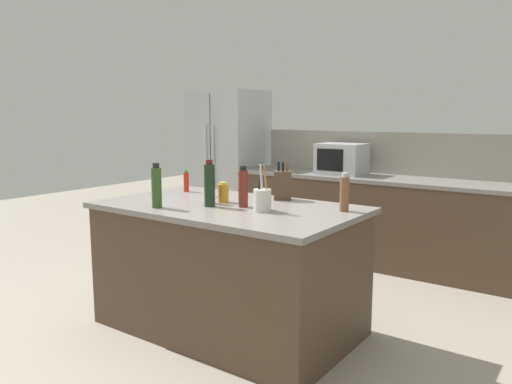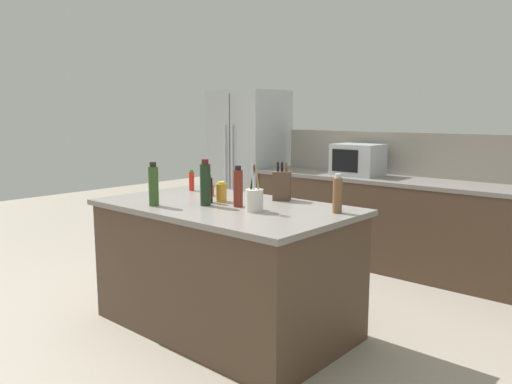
{
  "view_description": "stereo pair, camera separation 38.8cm",
  "coord_description": "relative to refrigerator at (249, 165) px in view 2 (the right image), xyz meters",
  "views": [
    {
      "loc": [
        2.23,
        -2.77,
        1.59
      ],
      "look_at": [
        0.0,
        0.35,
        0.99
      ],
      "focal_mm": 35.0,
      "sensor_mm": 36.0,
      "label": 1
    },
    {
      "loc": [
        2.53,
        -2.53,
        1.59
      ],
      "look_at": [
        0.0,
        0.35,
        0.99
      ],
      "focal_mm": 35.0,
      "sensor_mm": 36.0,
      "label": 2
    }
  ],
  "objects": [
    {
      "name": "pepper_grinder",
      "position": [
        2.58,
        -1.98,
        0.12
      ],
      "size": [
        0.06,
        0.06,
        0.26
      ],
      "color": "brown",
      "rests_on": "kitchen_island"
    },
    {
      "name": "back_counter_run",
      "position": [
        2.09,
        -0.05,
        -0.47
      ],
      "size": [
        3.25,
        0.66,
        0.94
      ],
      "color": "#4C3828",
      "rests_on": "ground_plane"
    },
    {
      "name": "vinegar_bottle",
      "position": [
        1.93,
        -2.25,
        0.14
      ],
      "size": [
        0.07,
        0.07,
        0.29
      ],
      "color": "maroon",
      "rests_on": "kitchen_island"
    },
    {
      "name": "honey_jar",
      "position": [
        1.69,
        -2.18,
        0.07
      ],
      "size": [
        0.08,
        0.08,
        0.15
      ],
      "color": "gold",
      "rests_on": "kitchen_island"
    },
    {
      "name": "olive_oil_bottle",
      "position": [
        1.45,
        -2.62,
        0.15
      ],
      "size": [
        0.07,
        0.07,
        0.31
      ],
      "color": "#2D4C1E",
      "rests_on": "kitchen_island"
    },
    {
      "name": "refrigerator",
      "position": [
        0.0,
        0.0,
        0.0
      ],
      "size": [
        0.85,
        0.75,
        1.88
      ],
      "color": "#ADB2B7",
      "rests_on": "ground_plane"
    },
    {
      "name": "soy_sauce_bottle",
      "position": [
        1.65,
        -2.27,
        0.09
      ],
      "size": [
        0.05,
        0.05,
        0.21
      ],
      "color": "black",
      "rests_on": "kitchen_island"
    },
    {
      "name": "ground_plane",
      "position": [
        1.79,
        -2.25,
        -0.94
      ],
      "size": [
        14.0,
        14.0,
        0.0
      ],
      "primitive_type": "plane",
      "color": "gray"
    },
    {
      "name": "microwave",
      "position": [
        1.62,
        -0.05,
        0.17
      ],
      "size": [
        0.5,
        0.39,
        0.34
      ],
      "color": "#ADB2B7",
      "rests_on": "back_counter_run"
    },
    {
      "name": "utensil_crock",
      "position": [
        2.13,
        -2.3,
        0.08
      ],
      "size": [
        0.12,
        0.12,
        0.32
      ],
      "color": "beige",
      "rests_on": "kitchen_island"
    },
    {
      "name": "spice_jar_paprika",
      "position": [
        1.43,
        -2.04,
        0.04
      ],
      "size": [
        0.06,
        0.06,
        0.1
      ],
      "color": "#B73D1E",
      "rests_on": "kitchen_island"
    },
    {
      "name": "wall_backsplash",
      "position": [
        2.09,
        0.27,
        0.23
      ],
      "size": [
        3.21,
        0.03,
        0.46
      ],
      "primitive_type": "cube",
      "color": "gray",
      "rests_on": "back_counter_run"
    },
    {
      "name": "hot_sauce_bottle",
      "position": [
        1.11,
        -1.96,
        0.08
      ],
      "size": [
        0.04,
        0.04,
        0.18
      ],
      "color": "red",
      "rests_on": "kitchen_island"
    },
    {
      "name": "wine_bottle",
      "position": [
        1.72,
        -2.37,
        0.15
      ],
      "size": [
        0.08,
        0.08,
        0.33
      ],
      "color": "black",
      "rests_on": "kitchen_island"
    },
    {
      "name": "kitchen_island",
      "position": [
        1.79,
        -2.25,
        -0.47
      ],
      "size": [
        1.89,
        1.1,
        0.94
      ],
      "color": "#4C3828",
      "rests_on": "ground_plane"
    },
    {
      "name": "knife_block",
      "position": [
        1.99,
        -1.83,
        0.11
      ],
      "size": [
        0.16,
        0.15,
        0.29
      ],
      "rotation": [
        0.0,
        0.0,
        0.52
      ],
      "color": "#4C3828",
      "rests_on": "kitchen_island"
    }
  ]
}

